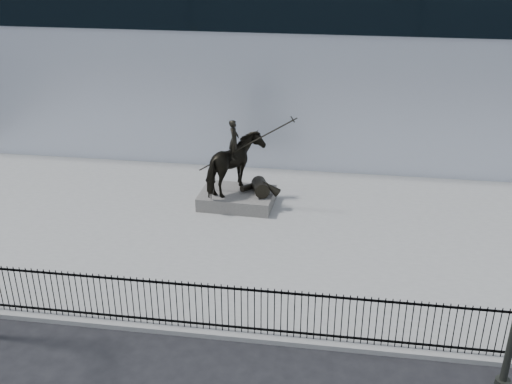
# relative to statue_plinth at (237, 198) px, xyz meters

# --- Properties ---
(ground) EXTENTS (120.00, 120.00, 0.00)m
(ground) POSITION_rel_statue_plinth_xyz_m (1.19, -9.13, -0.42)
(ground) COLOR black
(ground) RESTS_ON ground
(plaza) EXTENTS (30.00, 12.00, 0.15)m
(plaza) POSITION_rel_statue_plinth_xyz_m (1.19, -2.13, -0.34)
(plaza) COLOR gray
(plaza) RESTS_ON ground
(building) EXTENTS (44.00, 14.00, 9.00)m
(building) POSITION_rel_statue_plinth_xyz_m (1.19, 10.87, 4.08)
(building) COLOR silver
(building) RESTS_ON ground
(picket_fence) EXTENTS (22.10, 0.10, 1.50)m
(picket_fence) POSITION_rel_statue_plinth_xyz_m (1.19, -7.88, 0.48)
(picket_fence) COLOR black
(picket_fence) RESTS_ON plaza
(statue_plinth) EXTENTS (2.95, 2.10, 0.54)m
(statue_plinth) POSITION_rel_statue_plinth_xyz_m (0.00, 0.00, 0.00)
(statue_plinth) COLOR #4E4B47
(statue_plinth) RESTS_ON plaza
(equestrian_statue) EXTENTS (3.66, 2.35, 3.10)m
(equestrian_statue) POSITION_rel_statue_plinth_xyz_m (0.05, -0.00, 1.39)
(equestrian_statue) COLOR black
(equestrian_statue) RESTS_ON statue_plinth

